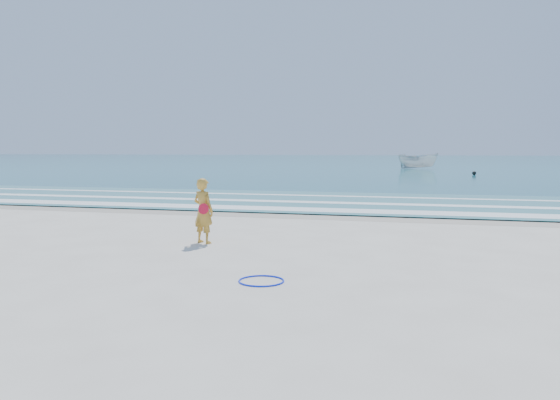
# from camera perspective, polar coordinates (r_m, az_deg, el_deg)

# --- Properties ---
(ground) EXTENTS (400.00, 400.00, 0.00)m
(ground) POSITION_cam_1_polar(r_m,az_deg,el_deg) (11.10, -7.83, -6.96)
(ground) COLOR silver
(ground) RESTS_ON ground
(wet_sand) EXTENTS (400.00, 2.40, 0.00)m
(wet_sand) POSITION_cam_1_polar(r_m,az_deg,el_deg) (19.60, 2.32, -1.55)
(wet_sand) COLOR #B2A893
(wet_sand) RESTS_ON ground
(ocean) EXTENTS (400.00, 190.00, 0.04)m
(ocean) POSITION_cam_1_polar(r_m,az_deg,el_deg) (115.10, 12.72, 4.05)
(ocean) COLOR #19727F
(ocean) RESTS_ON ground
(shallow) EXTENTS (400.00, 10.00, 0.01)m
(shallow) POSITION_cam_1_polar(r_m,az_deg,el_deg) (24.48, 4.85, -0.09)
(shallow) COLOR #59B7AD
(shallow) RESTS_ON ocean
(foam_near) EXTENTS (400.00, 1.40, 0.01)m
(foam_near) POSITION_cam_1_polar(r_m,az_deg,el_deg) (20.86, 3.10, -1.00)
(foam_near) COLOR white
(foam_near) RESTS_ON shallow
(foam_mid) EXTENTS (400.00, 0.90, 0.01)m
(foam_mid) POSITION_cam_1_polar(r_m,az_deg,el_deg) (23.69, 4.52, -0.25)
(foam_mid) COLOR white
(foam_mid) RESTS_ON shallow
(foam_far) EXTENTS (400.00, 0.60, 0.01)m
(foam_far) POSITION_cam_1_polar(r_m,az_deg,el_deg) (26.93, 5.77, 0.41)
(foam_far) COLOR white
(foam_far) RESTS_ON shallow
(hoop) EXTENTS (0.94, 0.94, 0.03)m
(hoop) POSITION_cam_1_polar(r_m,az_deg,el_deg) (9.83, -1.96, -8.43)
(hoop) COLOR #0D2BFA
(hoop) RESTS_ON ground
(boat) EXTENTS (5.17, 3.25, 1.87)m
(boat) POSITION_cam_1_polar(r_m,az_deg,el_deg) (66.74, 14.22, 4.00)
(boat) COLOR silver
(boat) RESTS_ON ocean
(buoy) EXTENTS (0.36, 0.36, 0.36)m
(buoy) POSITION_cam_1_polar(r_m,az_deg,el_deg) (51.53, 19.63, 2.66)
(buoy) COLOR black
(buoy) RESTS_ON ocean
(woman) EXTENTS (0.70, 0.58, 1.64)m
(woman) POSITION_cam_1_polar(r_m,az_deg,el_deg) (13.75, -8.01, -1.12)
(woman) COLOR gold
(woman) RESTS_ON ground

